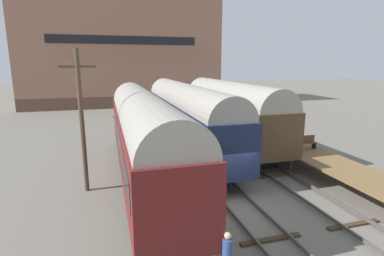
# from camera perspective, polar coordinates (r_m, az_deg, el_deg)

# --- Properties ---
(ground_plane) EXTENTS (200.00, 200.00, 0.00)m
(ground_plane) POSITION_cam_1_polar(r_m,az_deg,el_deg) (15.33, 8.88, -14.54)
(ground_plane) COLOR #6B665B
(track_left) EXTENTS (2.60, 60.00, 0.26)m
(track_left) POSITION_cam_1_polar(r_m,az_deg,el_deg) (14.20, -6.59, -16.12)
(track_left) COLOR #4C4742
(track_left) RESTS_ON ground
(track_middle) EXTENTS (2.60, 60.00, 0.26)m
(track_middle) POSITION_cam_1_polar(r_m,az_deg,el_deg) (15.26, 8.90, -14.06)
(track_middle) COLOR #4C4742
(track_middle) RESTS_ON ground
(track_right) EXTENTS (2.60, 60.00, 0.26)m
(track_right) POSITION_cam_1_polar(r_m,az_deg,el_deg) (17.22, 21.37, -11.64)
(track_right) COLOR #4C4742
(track_right) RESTS_ON ground
(train_car_navy) EXTENTS (2.91, 18.72, 5.32)m
(train_car_navy) POSITION_cam_1_polar(r_m,az_deg,el_deg) (23.43, -1.12, 2.86)
(train_car_navy) COLOR black
(train_car_navy) RESTS_ON ground
(train_car_brown) EXTENTS (3.10, 15.80, 5.39)m
(train_car_brown) POSITION_cam_1_polar(r_m,az_deg,el_deg) (25.40, 7.25, 3.50)
(train_car_brown) COLOR black
(train_car_brown) RESTS_ON ground
(train_car_maroon) EXTENTS (2.84, 17.71, 5.33)m
(train_car_maroon) POSITION_cam_1_polar(r_m,az_deg,el_deg) (17.17, -9.19, -0.74)
(train_car_maroon) COLOR black
(train_car_maroon) RESTS_ON ground
(station_platform) EXTENTS (2.95, 14.53, 1.08)m
(station_platform) POSITION_cam_1_polar(r_m,az_deg,el_deg) (21.40, 21.38, -4.54)
(station_platform) COLOR brown
(station_platform) RESTS_ON ground
(bench) EXTENTS (1.40, 0.40, 0.91)m
(bench) POSITION_cam_1_polar(r_m,az_deg,el_deg) (22.10, 20.94, -2.47)
(bench) COLOR brown
(bench) RESTS_ON station_platform
(person_worker) EXTENTS (0.32, 0.32, 1.76)m
(person_worker) POSITION_cam_1_polar(r_m,az_deg,el_deg) (10.21, 6.74, -22.49)
(person_worker) COLOR #282833
(person_worker) RESTS_ON ground
(utility_pole) EXTENTS (1.80, 0.24, 7.62)m
(utility_pole) POSITION_cam_1_polar(r_m,az_deg,el_deg) (16.72, -20.27, 1.50)
(utility_pole) COLOR #473828
(utility_pole) RESTS_ON ground
(warehouse_building) EXTENTS (31.10, 11.13, 18.64)m
(warehouse_building) POSITION_cam_1_polar(r_m,az_deg,el_deg) (52.99, -13.10, 14.59)
(warehouse_building) COLOR brown
(warehouse_building) RESTS_ON ground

